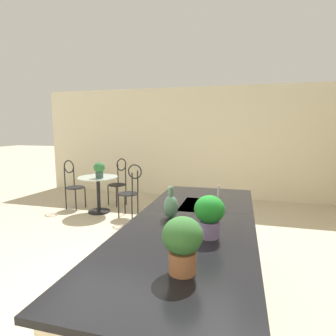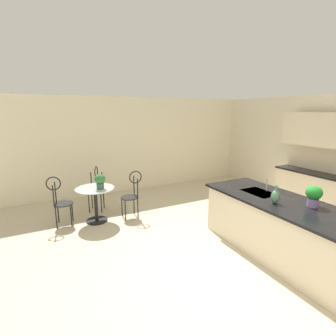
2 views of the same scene
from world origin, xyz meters
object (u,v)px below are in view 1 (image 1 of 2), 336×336
potted_plant_counter_near (209,214)px  chair_toward_desk (73,182)px  vase_on_counter (171,206)px  chair_by_island (131,188)px  potted_plant_counter_far (183,241)px  potted_plant_on_table (99,169)px  chair_near_window (119,179)px  bistro_table (98,191)px

potted_plant_counter_near → chair_toward_desk: bearing=-133.9°
chair_toward_desk → vase_on_counter: vase_on_counter is taller
chair_by_island → potted_plant_counter_far: bearing=26.8°
potted_plant_on_table → vase_on_counter: bearing=39.6°
chair_near_window → chair_by_island: 0.99m
chair_near_window → potted_plant_counter_near: (3.66, 2.43, 0.53)m
bistro_table → potted_plant_counter_near: bearing=40.7°
vase_on_counter → potted_plant_counter_far: bearing=18.2°
potted_plant_counter_far → vase_on_counter: bearing=-161.8°
chair_by_island → potted_plant_on_table: (-0.02, -0.67, 0.34)m
potted_plant_counter_far → potted_plant_on_table: bearing=-145.1°
potted_plant_on_table → potted_plant_counter_near: (2.89, 2.49, 0.18)m
bistro_table → potted_plant_counter_near: potted_plant_counter_near is taller
bistro_table → potted_plant_counter_far: 4.39m
chair_near_window → potted_plant_counter_far: bearing=29.1°
chair_by_island → chair_toward_desk: bearing=-100.1°
bistro_table → potted_plant_counter_far: size_ratio=2.48×
chair_toward_desk → vase_on_counter: size_ratio=3.62×
bistro_table → chair_near_window: 0.69m
chair_toward_desk → potted_plant_counter_near: bearing=46.1°
potted_plant_on_table → potted_plant_counter_far: potted_plant_counter_far is taller
potted_plant_on_table → vase_on_counter: vase_on_counter is taller
potted_plant_on_table → chair_by_island: bearing=88.7°
potted_plant_counter_far → chair_near_window: bearing=-150.9°
potted_plant_on_table → potted_plant_counter_near: size_ratio=0.98×
chair_toward_desk → potted_plant_on_table: size_ratio=3.36×
chair_toward_desk → potted_plant_counter_near: (3.13, 3.26, 0.53)m
chair_near_window → potted_plant_counter_far: potted_plant_counter_far is taller
chair_near_window → potted_plant_counter_near: bearing=33.6°
potted_plant_counter_far → potted_plant_counter_near: bearing=171.1°
chair_near_window → bistro_table: bearing=-12.8°
bistro_table → chair_toward_desk: (-0.14, -0.68, 0.13)m
potted_plant_on_table → potted_plant_counter_far: bearing=34.9°
potted_plant_counter_near → potted_plant_counter_far: bearing=-8.9°
chair_near_window → chair_toward_desk: same height
potted_plant_on_table → bistro_table: bearing=-138.0°
chair_toward_desk → potted_plant_on_table: (0.24, 0.77, 0.34)m
vase_on_counter → chair_by_island: bearing=-150.4°
chair_by_island → potted_plant_on_table: potted_plant_on_table is taller
chair_near_window → potted_plant_counter_far: (4.21, 2.34, 0.53)m
vase_on_counter → potted_plant_on_table: bearing=-140.4°
chair_toward_desk → chair_by_island: bearing=79.9°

